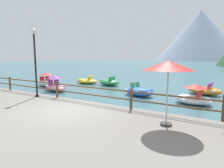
{
  "coord_description": "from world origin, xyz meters",
  "views": [
    {
      "loc": [
        6.17,
        -6.2,
        2.77
      ],
      "look_at": [
        -0.77,
        5.0,
        0.9
      ],
      "focal_mm": 31.16,
      "sensor_mm": 36.0,
      "label": 1
    }
  ],
  "objects_px": {
    "beach_umbrella": "(168,66)",
    "pedal_boat_4": "(139,91)",
    "lamp_post": "(35,56)",
    "pedal_boat_3": "(56,86)",
    "pedal_boat_6": "(46,82)",
    "pedal_boat_2": "(204,90)",
    "pedal_boat_5": "(193,97)",
    "pedal_boat_7": "(87,81)",
    "pedal_boat_0": "(109,82)"
  },
  "relations": [
    {
      "from": "beach_umbrella",
      "to": "pedal_boat_4",
      "type": "height_order",
      "value": "beach_umbrella"
    },
    {
      "from": "lamp_post",
      "to": "pedal_boat_3",
      "type": "distance_m",
      "value": 4.89
    },
    {
      "from": "pedal_boat_4",
      "to": "pedal_boat_6",
      "type": "distance_m",
      "value": 9.31
    },
    {
      "from": "lamp_post",
      "to": "pedal_boat_2",
      "type": "xyz_separation_m",
      "value": [
        8.08,
        8.23,
        -2.46
      ]
    },
    {
      "from": "lamp_post",
      "to": "pedal_boat_5",
      "type": "xyz_separation_m",
      "value": [
        7.9,
        4.72,
        -2.36
      ]
    },
    {
      "from": "pedal_boat_4",
      "to": "pedal_boat_7",
      "type": "distance_m",
      "value": 7.71
    },
    {
      "from": "pedal_boat_2",
      "to": "pedal_boat_7",
      "type": "bearing_deg",
      "value": 179.8
    },
    {
      "from": "pedal_boat_0",
      "to": "pedal_boat_4",
      "type": "distance_m",
      "value": 5.44
    },
    {
      "from": "lamp_post",
      "to": "beach_umbrella",
      "type": "relative_size",
      "value": 1.75
    },
    {
      "from": "pedal_boat_0",
      "to": "pedal_boat_3",
      "type": "bearing_deg",
      "value": -113.19
    },
    {
      "from": "pedal_boat_0",
      "to": "pedal_boat_3",
      "type": "xyz_separation_m",
      "value": [
        -2.07,
        -4.83,
        0.1
      ]
    },
    {
      "from": "lamp_post",
      "to": "pedal_boat_2",
      "type": "relative_size",
      "value": 1.51
    },
    {
      "from": "pedal_boat_4",
      "to": "pedal_boat_6",
      "type": "relative_size",
      "value": 0.95
    },
    {
      "from": "pedal_boat_0",
      "to": "pedal_boat_7",
      "type": "height_order",
      "value": "pedal_boat_0"
    },
    {
      "from": "lamp_post",
      "to": "pedal_boat_6",
      "type": "bearing_deg",
      "value": 136.08
    },
    {
      "from": "beach_umbrella",
      "to": "pedal_boat_6",
      "type": "bearing_deg",
      "value": 156.42
    },
    {
      "from": "pedal_boat_3",
      "to": "pedal_boat_7",
      "type": "distance_m",
      "value": 4.74
    },
    {
      "from": "lamp_post",
      "to": "pedal_boat_5",
      "type": "height_order",
      "value": "lamp_post"
    },
    {
      "from": "lamp_post",
      "to": "pedal_boat_5",
      "type": "distance_m",
      "value": 9.5
    },
    {
      "from": "pedal_boat_0",
      "to": "pedal_boat_3",
      "type": "relative_size",
      "value": 0.86
    },
    {
      "from": "pedal_boat_6",
      "to": "pedal_boat_7",
      "type": "distance_m",
      "value": 3.98
    },
    {
      "from": "lamp_post",
      "to": "pedal_boat_6",
      "type": "distance_m",
      "value": 7.5
    },
    {
      "from": "pedal_boat_5",
      "to": "pedal_boat_7",
      "type": "bearing_deg",
      "value": 161.9
    },
    {
      "from": "pedal_boat_5",
      "to": "beach_umbrella",
      "type": "bearing_deg",
      "value": -90.0
    },
    {
      "from": "lamp_post",
      "to": "pedal_boat_7",
      "type": "bearing_deg",
      "value": 109.65
    },
    {
      "from": "pedal_boat_6",
      "to": "lamp_post",
      "type": "bearing_deg",
      "value": -43.92
    },
    {
      "from": "lamp_post",
      "to": "pedal_boat_0",
      "type": "distance_m",
      "value": 8.75
    },
    {
      "from": "pedal_boat_0",
      "to": "pedal_boat_7",
      "type": "distance_m",
      "value": 2.65
    },
    {
      "from": "pedal_boat_2",
      "to": "pedal_boat_4",
      "type": "height_order",
      "value": "pedal_boat_4"
    },
    {
      "from": "pedal_boat_6",
      "to": "pedal_boat_7",
      "type": "xyz_separation_m",
      "value": [
        2.18,
        3.33,
        -0.17
      ]
    },
    {
      "from": "beach_umbrella",
      "to": "pedal_boat_7",
      "type": "distance_m",
      "value": 14.28
    },
    {
      "from": "pedal_boat_7",
      "to": "pedal_boat_6",
      "type": "bearing_deg",
      "value": -123.21
    },
    {
      "from": "pedal_boat_0",
      "to": "pedal_boat_4",
      "type": "xyz_separation_m",
      "value": [
        4.48,
        -3.07,
        -0.01
      ]
    },
    {
      "from": "beach_umbrella",
      "to": "pedal_boat_4",
      "type": "relative_size",
      "value": 0.84
    },
    {
      "from": "lamp_post",
      "to": "pedal_boat_4",
      "type": "height_order",
      "value": "lamp_post"
    },
    {
      "from": "pedal_boat_0",
      "to": "pedal_boat_2",
      "type": "distance_m",
      "value": 8.39
    },
    {
      "from": "lamp_post",
      "to": "pedal_boat_5",
      "type": "relative_size",
      "value": 1.69
    },
    {
      "from": "pedal_boat_2",
      "to": "pedal_boat_5",
      "type": "height_order",
      "value": "pedal_boat_5"
    },
    {
      "from": "lamp_post",
      "to": "pedal_boat_2",
      "type": "height_order",
      "value": "lamp_post"
    },
    {
      "from": "pedal_boat_0",
      "to": "lamp_post",
      "type": "bearing_deg",
      "value": -87.9
    },
    {
      "from": "pedal_boat_2",
      "to": "pedal_boat_7",
      "type": "relative_size",
      "value": 1.03
    },
    {
      "from": "pedal_boat_0",
      "to": "pedal_boat_7",
      "type": "relative_size",
      "value": 0.9
    },
    {
      "from": "beach_umbrella",
      "to": "pedal_boat_0",
      "type": "bearing_deg",
      "value": 131.93
    },
    {
      "from": "pedal_boat_5",
      "to": "pedal_boat_2",
      "type": "bearing_deg",
      "value": 87.01
    },
    {
      "from": "pedal_boat_3",
      "to": "pedal_boat_4",
      "type": "relative_size",
      "value": 0.99
    },
    {
      "from": "pedal_boat_5",
      "to": "pedal_boat_4",
      "type": "bearing_deg",
      "value": 170.87
    },
    {
      "from": "pedal_boat_0",
      "to": "pedal_boat_4",
      "type": "height_order",
      "value": "pedal_boat_0"
    },
    {
      "from": "pedal_boat_3",
      "to": "pedal_boat_0",
      "type": "bearing_deg",
      "value": 66.81
    },
    {
      "from": "pedal_boat_5",
      "to": "pedal_boat_7",
      "type": "relative_size",
      "value": 0.92
    },
    {
      "from": "pedal_boat_2",
      "to": "pedal_boat_7",
      "type": "height_order",
      "value": "pedal_boat_2"
    }
  ]
}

